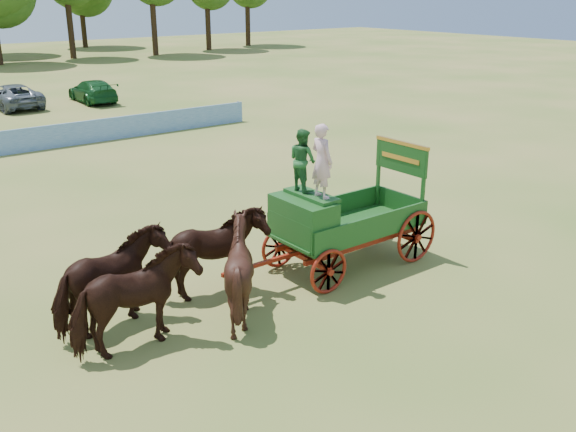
{
  "coord_description": "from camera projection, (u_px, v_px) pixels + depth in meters",
  "views": [
    {
      "loc": [
        -6.97,
        -10.62,
        6.73
      ],
      "look_at": [
        2.38,
        1.49,
        1.3
      ],
      "focal_mm": 40.0,
      "sensor_mm": 36.0,
      "label": 1
    }
  ],
  "objects": [
    {
      "name": "ground",
      "position": [
        244.0,
        311.0,
        14.18
      ],
      "size": [
        160.0,
        160.0,
        0.0
      ],
      "primitive_type": "plane",
      "color": "olive",
      "rests_on": "ground"
    },
    {
      "name": "horse_lead_left",
      "position": [
        135.0,
        302.0,
        12.32
      ],
      "size": [
        2.52,
        1.19,
        2.11
      ],
      "primitive_type": "imported",
      "rotation": [
        0.0,
        0.0,
        1.59
      ],
      "color": "black",
      "rests_on": "ground"
    },
    {
      "name": "horse_wheel_right",
      "position": [
        212.0,
        254.0,
        14.52
      ],
      "size": [
        2.63,
        1.49,
        2.11
      ],
      "primitive_type": "imported",
      "rotation": [
        0.0,
        0.0,
        1.42
      ],
      "color": "black",
      "rests_on": "ground"
    },
    {
      "name": "farm_dray",
      "position": [
        327.0,
        209.0,
        15.62
      ],
      "size": [
        6.0,
        2.0,
        3.89
      ],
      "color": "maroon",
      "rests_on": "ground"
    },
    {
      "name": "horse_lead_right",
      "position": [
        112.0,
        282.0,
        13.14
      ],
      "size": [
        2.69,
        1.68,
        2.11
      ],
      "primitive_type": "imported",
      "rotation": [
        0.0,
        0.0,
        1.8
      ],
      "color": "black",
      "rests_on": "ground"
    },
    {
      "name": "horse_wheel_left",
      "position": [
        239.0,
        270.0,
        13.7
      ],
      "size": [
        2.24,
        2.08,
        2.11
      ],
      "primitive_type": "imported",
      "rotation": [
        0.0,
        0.0,
        1.79
      ],
      "color": "black",
      "rests_on": "ground"
    }
  ]
}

